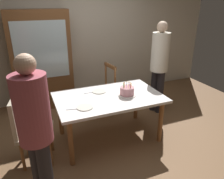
{
  "coord_description": "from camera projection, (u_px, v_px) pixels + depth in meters",
  "views": [
    {
      "loc": [
        -1.07,
        -2.72,
        2.04
      ],
      "look_at": [
        0.05,
        0.0,
        0.82
      ],
      "focal_mm": 34.52,
      "sensor_mm": 36.0,
      "label": 1
    }
  ],
  "objects": [
    {
      "name": "ground",
      "position": [
        109.0,
        137.0,
        3.48
      ],
      "size": [
        6.4,
        6.4,
        0.0
      ],
      "primitive_type": "plane",
      "color": "brown"
    },
    {
      "name": "back_wall",
      "position": [
        77.0,
        38.0,
        4.56
      ],
      "size": [
        6.4,
        0.1,
        2.6
      ],
      "primitive_type": "cube",
      "color": "beige",
      "rests_on": "ground"
    },
    {
      "name": "dining_table",
      "position": [
        109.0,
        101.0,
        3.23
      ],
      "size": [
        1.57,
        0.98,
        0.72
      ],
      "color": "white",
      "rests_on": "ground"
    },
    {
      "name": "birthday_cake",
      "position": [
        127.0,
        91.0,
        3.22
      ],
      "size": [
        0.28,
        0.28,
        0.2
      ],
      "color": "silver",
      "rests_on": "dining_table"
    },
    {
      "name": "plate_near_celebrant",
      "position": [
        85.0,
        107.0,
        2.86
      ],
      "size": [
        0.22,
        0.22,
        0.01
      ],
      "primitive_type": "cylinder",
      "color": "silver",
      "rests_on": "dining_table"
    },
    {
      "name": "plate_far_side",
      "position": [
        99.0,
        91.0,
        3.36
      ],
      "size": [
        0.22,
        0.22,
        0.01
      ],
      "primitive_type": "cylinder",
      "color": "silver",
      "rests_on": "dining_table"
    },
    {
      "name": "fork_near_celebrant",
      "position": [
        73.0,
        109.0,
        2.81
      ],
      "size": [
        0.18,
        0.05,
        0.01
      ],
      "primitive_type": "cube",
      "rotation": [
        0.0,
        0.0,
        -0.2
      ],
      "color": "silver",
      "rests_on": "dining_table"
    },
    {
      "name": "fork_far_side",
      "position": [
        89.0,
        93.0,
        3.32
      ],
      "size": [
        0.18,
        0.03,
        0.01
      ],
      "primitive_type": "cube",
      "rotation": [
        0.0,
        0.0,
        0.1
      ],
      "color": "silver",
      "rests_on": "dining_table"
    },
    {
      "name": "chair_spindle_back",
      "position": [
        103.0,
        91.0,
        4.06
      ],
      "size": [
        0.49,
        0.49,
        0.95
      ],
      "color": "beige",
      "rests_on": "ground"
    },
    {
      "name": "chair_upholstered",
      "position": [
        27.0,
        127.0,
        2.76
      ],
      "size": [
        0.51,
        0.51,
        0.95
      ],
      "color": "tan",
      "rests_on": "ground"
    },
    {
      "name": "person_celebrant",
      "position": [
        35.0,
        128.0,
        2.02
      ],
      "size": [
        0.32,
        0.32,
        1.64
      ],
      "color": "#262328",
      "rests_on": "ground"
    },
    {
      "name": "person_guest",
      "position": [
        159.0,
        63.0,
        3.94
      ],
      "size": [
        0.32,
        0.32,
        1.72
      ],
      "color": "#262328",
      "rests_on": "ground"
    },
    {
      "name": "china_cabinet",
      "position": [
        42.0,
        61.0,
        4.17
      ],
      "size": [
        1.1,
        0.45,
        1.9
      ],
      "color": "brown",
      "rests_on": "ground"
    }
  ]
}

